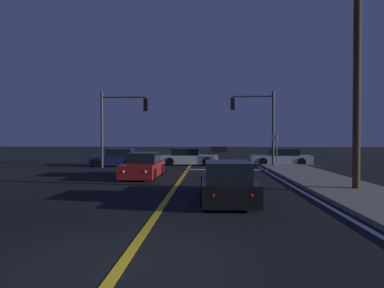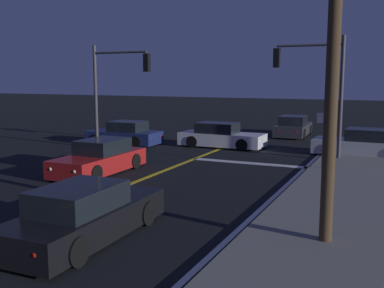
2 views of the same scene
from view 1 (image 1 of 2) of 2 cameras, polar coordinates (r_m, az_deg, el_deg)
ground_plane at (r=5.87m, az=-12.49°, el=-20.30°), size 160.00×160.00×0.00m
sidewalk_right at (r=15.81m, az=23.70°, el=-6.58°), size 3.20×33.77×0.15m
lane_line_center at (r=14.88m, az=-2.76°, el=-7.24°), size 0.20×31.89×0.01m
lane_line_edge_right at (r=15.27m, az=17.14°, el=-7.07°), size 0.16×31.89×0.01m
stop_bar at (r=22.67m, az=6.11°, el=-4.42°), size 5.43×0.50×0.01m
car_following_oncoming_white at (r=26.62m, az=-0.67°, el=-2.37°), size 4.69×1.91×1.34m
car_mid_block_silver at (r=27.34m, az=15.11°, el=-2.31°), size 4.78×2.04×1.34m
car_lead_oncoming_red at (r=18.47m, az=-8.36°, el=-3.85°), size 1.84×4.47×1.34m
car_side_waiting_black at (r=11.69m, az=6.03°, el=-6.64°), size 1.89×4.72×1.34m
car_far_approaching_charcoal at (r=32.99m, az=4.54°, el=-1.73°), size 2.05×4.39×1.34m
car_distant_tail_navy at (r=26.15m, az=-12.63°, el=-2.45°), size 4.21×2.02×1.34m
traffic_signal_near_right at (r=25.15m, az=11.28°, el=4.62°), size 3.24×0.28×5.67m
traffic_signal_far_left at (r=24.36m, az=-12.53°, el=4.49°), size 3.42×0.28×5.49m
utility_pole_right at (r=15.11m, az=26.58°, el=14.30°), size 1.77×0.29×10.84m
street_sign_corner at (r=22.49m, az=14.40°, el=-0.32°), size 0.56×0.10×2.44m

